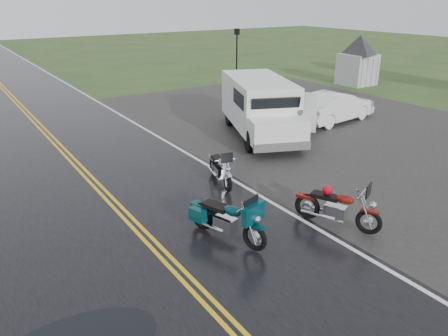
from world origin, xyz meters
The scene contains 11 objects.
ground centered at (0.00, 0.00, 0.00)m, with size 120.00×120.00×0.00m, color #2D471E.
road centered at (0.00, 10.00, 0.02)m, with size 8.00×100.00×0.04m, color black.
parking_pad centered at (11.00, 5.00, 0.01)m, with size 14.00×24.00×0.03m, color black.
visitor_center centered at (20.00, 12.00, 2.40)m, with size 16.00×10.00×4.80m, color #A8AAAD, non-canonical shape.
motorcycle_red centered at (4.62, -1.68, 0.65)m, with size 0.80×2.20×1.30m, color #61110B, non-canonical shape.
motorcycle_teal centered at (1.84, -0.72, 0.66)m, with size 0.82×2.24×1.33m, color #05353E, non-canonical shape.
motorcycle_silver centered at (3.15, 2.32, 0.60)m, with size 0.73×2.01×1.19m, color #95979C, non-canonical shape.
van_white centered at (5.91, 4.92, 1.21)m, with size 2.31×6.15×2.42m, color white, non-canonical shape.
person_at_van centered at (7.67, 4.26, 0.78)m, with size 0.57×0.37×1.55m, color #4E4D52.
sedan_white centered at (11.82, 6.21, 0.70)m, with size 1.49×4.27×1.41m, color white.
lamp_post_far_right centered at (12.15, 14.75, 1.89)m, with size 0.32×0.32×3.78m, color black, non-canonical shape.
Camera 1 is at (-3.54, -7.60, 5.55)m, focal length 35.00 mm.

